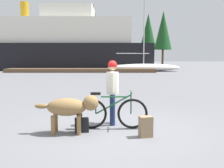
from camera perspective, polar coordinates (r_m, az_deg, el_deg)
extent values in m
plane|color=slate|center=(6.18, 1.07, -10.35)|extent=(160.00, 160.00, 0.00)
torus|color=black|center=(6.19, 4.67, -6.76)|extent=(0.75, 0.06, 0.75)
torus|color=black|center=(6.19, -4.67, -6.76)|extent=(0.75, 0.06, 0.75)
cube|color=#19592D|center=(6.09, 0.47, -2.93)|extent=(0.64, 0.03, 0.03)
cube|color=#19592D|center=(6.12, 0.28, -4.64)|extent=(0.86, 0.03, 0.49)
cylinder|color=#19592D|center=(6.14, -3.75, -4.86)|extent=(0.03, 0.03, 0.42)
cylinder|color=#19592D|center=(6.13, 4.32, -4.40)|extent=(0.03, 0.03, 0.52)
cube|color=black|center=(6.09, -3.77, -2.18)|extent=(0.24, 0.10, 0.06)
cylinder|color=#19592D|center=(6.09, 4.34, -1.81)|extent=(0.03, 0.44, 0.03)
cube|color=slate|center=(6.13, -4.88, -4.03)|extent=(0.36, 0.14, 0.02)
cylinder|color=navy|center=(6.68, 0.08, -5.52)|extent=(0.14, 0.14, 0.80)
cylinder|color=navy|center=(6.46, 0.09, -5.93)|extent=(0.14, 0.14, 0.80)
cylinder|color=silver|center=(6.46, 0.08, 0.23)|extent=(0.32, 0.32, 0.57)
cylinder|color=silver|center=(6.68, 0.08, 0.72)|extent=(0.09, 0.09, 0.50)
cylinder|color=silver|center=(6.24, 0.09, 0.33)|extent=(0.09, 0.09, 0.50)
sphere|color=tan|center=(6.43, 0.09, 4.07)|extent=(0.22, 0.22, 0.22)
sphere|color=red|center=(6.43, 0.09, 4.34)|extent=(0.23, 0.23, 0.23)
ellipsoid|color=olive|center=(5.86, -10.31, -5.17)|extent=(0.91, 0.48, 0.40)
sphere|color=olive|center=(5.76, -4.88, -4.31)|extent=(0.36, 0.36, 0.36)
ellipsoid|color=olive|center=(5.98, -15.76, -4.87)|extent=(0.32, 0.12, 0.12)
cylinder|color=olive|center=(6.03, -7.26, -8.66)|extent=(0.10, 0.10, 0.44)
cylinder|color=olive|center=(5.78, -7.59, -9.33)|extent=(0.10, 0.10, 0.44)
cylinder|color=olive|center=(6.13, -12.73, -8.52)|extent=(0.10, 0.10, 0.44)
cylinder|color=olive|center=(5.88, -13.29, -9.16)|extent=(0.10, 0.10, 0.44)
cube|color=#8C7251|center=(5.65, 7.67, -9.59)|extent=(0.32, 0.26, 0.46)
cube|color=black|center=(5.99, -6.93, -9.27)|extent=(0.35, 0.23, 0.33)
cube|color=brown|center=(28.36, -7.07, 3.11)|extent=(16.49, 2.53, 0.40)
cube|color=black|center=(35.27, -13.94, 6.00)|extent=(26.96, 8.73, 3.35)
cube|color=silver|center=(35.41, -14.09, 11.31)|extent=(21.57, 7.33, 3.20)
cube|color=silver|center=(35.19, -9.78, 15.54)|extent=(6.47, 5.24, 1.80)
cylinder|color=#BF8C19|center=(36.67, -19.30, 15.38)|extent=(1.10, 1.10, 2.40)
ellipsoid|color=silver|center=(29.93, 7.17, 3.76)|extent=(8.61, 2.41, 0.90)
cylinder|color=#B2B2B7|center=(30.05, 7.28, 12.02)|extent=(0.14, 0.14, 7.75)
cylinder|color=#B2B2B7|center=(29.77, 4.73, 6.95)|extent=(3.87, 0.10, 0.10)
cylinder|color=#4C331E|center=(51.25, -15.47, 5.99)|extent=(0.45, 0.45, 3.32)
cone|color=#143819|center=(51.48, -15.63, 11.47)|extent=(2.99, 2.99, 6.54)
cylinder|color=#4C331E|center=(47.45, -4.18, 5.60)|extent=(0.39, 0.39, 2.34)
cone|color=#19471E|center=(47.72, -4.23, 12.44)|extent=(2.89, 2.89, 9.03)
cylinder|color=#4C331E|center=(48.91, 11.42, 5.92)|extent=(0.39, 0.39, 3.04)
cone|color=#19471E|center=(49.15, 11.56, 11.88)|extent=(3.32, 3.32, 7.17)
cylinder|color=#4C331E|center=(54.65, 8.13, 6.24)|extent=(0.39, 0.39, 3.46)
cone|color=#19471E|center=(54.91, 8.22, 11.87)|extent=(3.40, 3.40, 7.31)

